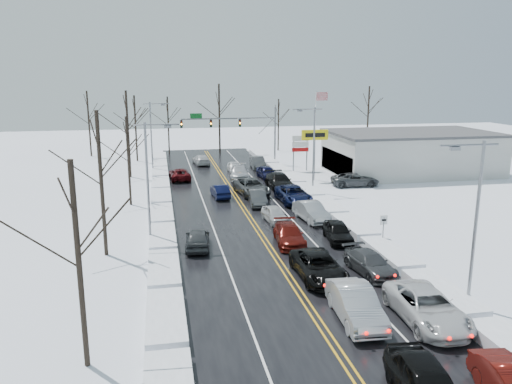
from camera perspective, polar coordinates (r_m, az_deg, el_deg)
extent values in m
plane|color=white|center=(42.76, -0.41, -3.42)|extent=(160.00, 160.00, 0.00)
cube|color=black|center=(44.65, -0.89, -2.69)|extent=(14.00, 84.00, 0.01)
cube|color=white|center=(44.00, -10.69, -3.17)|extent=(1.94, 72.00, 0.66)
cube|color=white|center=(46.54, 8.37, -2.18)|extent=(1.94, 72.00, 0.66)
cylinder|color=slate|center=(70.62, 2.18, 6.47)|extent=(0.24, 0.24, 8.00)
cylinder|color=slate|center=(69.19, -3.10, 8.40)|extent=(13.00, 0.18, 0.18)
cylinder|color=slate|center=(70.21, 1.23, 7.58)|extent=(2.33, 0.10, 2.33)
cube|color=#0C591E|center=(68.68, -6.87, 8.63)|extent=(1.60, 0.08, 0.70)
cube|color=black|center=(69.46, -1.86, 7.89)|extent=(0.32, 0.25, 1.05)
sphere|color=#3F0705|center=(69.28, -1.84, 8.13)|extent=(0.20, 0.20, 0.20)
sphere|color=orange|center=(69.31, -1.84, 7.88)|extent=(0.22, 0.22, 0.22)
sphere|color=black|center=(69.33, -1.84, 7.63)|extent=(0.20, 0.20, 0.20)
cube|color=black|center=(68.94, -5.17, 7.81)|extent=(0.32, 0.25, 1.05)
sphere|color=#3F0705|center=(68.76, -5.17, 8.04)|extent=(0.20, 0.20, 0.20)
sphere|color=orange|center=(68.78, -5.16, 7.80)|extent=(0.22, 0.22, 0.22)
sphere|color=black|center=(68.81, -5.16, 7.55)|extent=(0.20, 0.20, 0.20)
cube|color=black|center=(68.65, -8.53, 7.69)|extent=(0.32, 0.25, 1.05)
sphere|color=#3F0705|center=(68.46, -8.53, 7.93)|extent=(0.20, 0.20, 0.20)
sphere|color=orange|center=(68.49, -8.52, 7.68)|extent=(0.22, 0.22, 0.22)
sphere|color=black|center=(68.52, -8.51, 7.43)|extent=(0.20, 0.20, 0.20)
cylinder|color=slate|center=(59.85, 6.67, 4.02)|extent=(0.20, 0.20, 5.60)
cube|color=yellow|center=(59.50, 6.74, 6.50)|extent=(3.20, 0.30, 1.20)
cube|color=black|center=(59.34, 6.79, 6.48)|extent=(2.40, 0.04, 0.50)
cylinder|color=slate|center=(65.40, 4.31, 4.14)|extent=(0.16, 0.16, 4.00)
cylinder|color=slate|center=(65.90, 5.82, 4.17)|extent=(0.16, 0.16, 4.00)
cube|color=white|center=(65.33, 5.11, 6.15)|extent=(2.20, 0.22, 0.70)
cube|color=white|center=(65.43, 5.10, 5.45)|extent=(2.20, 0.22, 0.70)
cube|color=#AA0D0D|center=(65.52, 5.08, 4.85)|extent=(2.20, 0.22, 0.50)
cylinder|color=slate|center=(37.59, 14.32, -4.43)|extent=(0.08, 0.08, 2.20)
cube|color=white|center=(37.34, 14.40, -3.11)|extent=(0.55, 0.05, 0.70)
cube|color=black|center=(37.30, 14.43, -3.13)|extent=(0.35, 0.02, 0.15)
cylinder|color=silver|center=(74.16, 6.77, 7.48)|extent=(0.14, 0.14, 10.00)
cube|color=beige|center=(66.98, 17.24, 4.23)|extent=(20.00, 12.00, 5.00)
cube|color=#262628|center=(63.05, 9.17, 3.30)|extent=(0.10, 11.00, 2.80)
cube|color=#3F3F42|center=(66.65, 17.40, 6.48)|extent=(20.40, 12.40, 0.30)
cylinder|color=slate|center=(28.51, 23.79, -3.63)|extent=(0.18, 0.18, 9.00)
cylinder|color=slate|center=(27.21, 23.24, 4.94)|extent=(3.20, 0.12, 0.12)
cube|color=slate|center=(26.79, 21.79, 4.63)|extent=(0.50, 0.25, 0.18)
cylinder|color=slate|center=(53.34, 6.61, 4.77)|extent=(0.18, 0.18, 9.00)
cylinder|color=slate|center=(52.66, 5.89, 9.38)|extent=(3.20, 0.12, 0.12)
cube|color=slate|center=(52.44, 5.04, 9.22)|extent=(0.50, 0.25, 0.18)
cylinder|color=slate|center=(37.10, -12.27, 0.88)|extent=(0.18, 0.18, 9.00)
cylinder|color=slate|center=(36.44, -11.33, 7.56)|extent=(3.20, 0.12, 0.12)
cube|color=slate|center=(36.46, -10.06, 7.38)|extent=(0.50, 0.25, 0.18)
cylinder|color=slate|center=(64.75, -11.87, 6.04)|extent=(0.18, 0.18, 9.00)
cylinder|color=slate|center=(64.38, -11.33, 9.87)|extent=(3.20, 0.12, 0.12)
cube|color=slate|center=(64.39, -10.60, 9.77)|extent=(0.50, 0.25, 0.18)
cylinder|color=#2D231C|center=(21.96, -19.55, -8.12)|extent=(0.24, 0.24, 9.00)
cylinder|color=#2D231C|center=(35.25, -17.24, 0.79)|extent=(0.27, 0.27, 10.00)
cylinder|color=#2D231C|center=(49.02, -14.37, 3.41)|extent=(0.23, 0.23, 8.50)
cylinder|color=#2D231C|center=(62.78, -14.40, 6.38)|extent=(0.28, 0.28, 10.50)
cylinder|color=#2D231C|center=(74.73, -13.58, 7.06)|extent=(0.25, 0.25, 9.50)
cylinder|color=#2D231C|center=(81.28, -18.54, 7.39)|extent=(0.27, 0.27, 10.00)
cylinder|color=#2D231C|center=(81.66, -9.99, 7.53)|extent=(0.24, 0.24, 9.00)
cylinder|color=#2D231C|center=(80.14, -4.20, 8.31)|extent=(0.29, 0.29, 11.00)
cylinder|color=#2D231C|center=(83.50, 2.57, 7.66)|extent=(0.23, 0.23, 8.50)
cylinder|color=#2D231C|center=(88.99, 12.68, 8.35)|extent=(0.28, 0.28, 10.50)
imported|color=#AFB1B8|center=(26.82, 11.23, -14.14)|extent=(2.13, 5.33, 1.72)
imported|color=black|center=(31.49, 7.14, -9.72)|extent=(2.58, 5.56, 1.54)
imported|color=#55100B|center=(37.36, 3.79, -5.92)|extent=(2.46, 5.09, 1.43)
imported|color=silver|center=(42.74, 2.16, -3.43)|extent=(1.92, 4.07, 1.34)
imported|color=#383B3D|center=(48.28, 0.18, -1.48)|extent=(1.90, 4.48, 1.44)
imported|color=#3A3C3E|center=(52.49, -0.51, -0.29)|extent=(3.46, 6.26, 1.66)
imported|color=#A8ABB0|center=(60.63, -1.91, 1.53)|extent=(2.92, 5.66, 1.57)
imported|color=white|center=(64.71, -2.48, 2.27)|extent=(1.63, 3.99, 1.36)
imported|color=silver|center=(27.56, 18.83, -13.85)|extent=(2.95, 5.97, 1.63)
imported|color=#383A3C|center=(32.77, 12.84, -9.03)|extent=(2.47, 4.85, 1.35)
imported|color=black|center=(38.42, 9.30, -5.53)|extent=(2.25, 4.52, 1.48)
imported|color=#9EA1A6|center=(43.40, 6.32, -3.25)|extent=(2.24, 5.02, 1.60)
imported|color=black|center=(49.33, 4.28, -1.20)|extent=(2.81, 5.91, 1.63)
imported|color=black|center=(55.25, 2.70, 0.38)|extent=(2.53, 5.85, 1.68)
imported|color=black|center=(60.80, 1.24, 1.57)|extent=(2.18, 4.53, 1.49)
imported|color=#3A3C3F|center=(67.34, 0.19, 2.71)|extent=(1.88, 4.84, 1.57)
imported|color=black|center=(51.35, -4.11, -0.62)|extent=(1.72, 4.23, 1.36)
imported|color=#49090D|center=(60.66, -8.69, 1.39)|extent=(2.58, 5.09, 1.38)
imported|color=silver|center=(70.75, -6.28, 3.14)|extent=(2.48, 4.97, 1.39)
imported|color=#3A3D3F|center=(36.67, -6.67, -6.36)|extent=(2.11, 4.43, 1.46)
imported|color=#424548|center=(57.65, 11.23, 0.68)|extent=(5.49, 2.76, 1.49)
imported|color=white|center=(63.92, 11.95, 1.86)|extent=(2.04, 4.77, 1.37)
imported|color=black|center=(67.43, 8.69, 2.57)|extent=(1.95, 4.03, 1.32)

